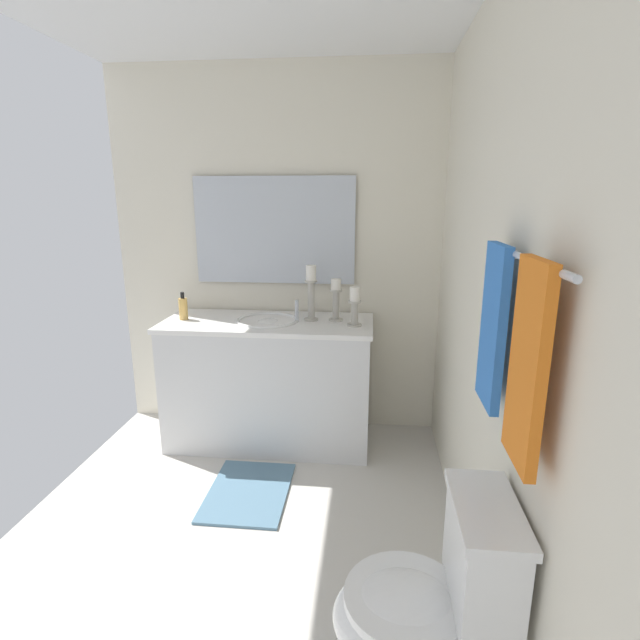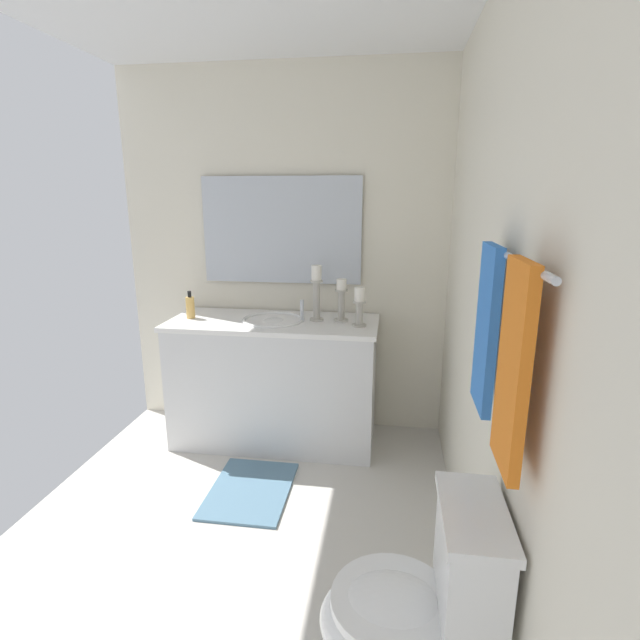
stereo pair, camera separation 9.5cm
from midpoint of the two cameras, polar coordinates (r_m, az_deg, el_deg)
floor at (r=2.53m, az=-12.44°, el=-26.07°), size 2.96×2.24×0.02m
wall_back at (r=1.91m, az=19.12°, el=1.61°), size 2.96×0.04×2.45m
wall_left at (r=3.39m, az=-5.72°, el=7.60°), size 0.04×2.24×2.45m
vanity_cabinet at (r=3.28m, az=-6.77°, el=-7.20°), size 0.58×1.36×0.84m
sink_basin at (r=3.16m, az=-6.96°, el=-0.78°), size 0.40×0.40×0.24m
mirror at (r=3.33m, az=-6.21°, el=10.36°), size 0.02×1.08×0.71m
candle_holder_tall at (r=2.98m, az=3.18°, el=1.69°), size 0.09×0.09×0.24m
candle_holder_short at (r=3.10m, az=1.01°, el=2.48°), size 0.09×0.09×0.27m
candle_holder_mid at (r=3.10m, az=-1.92°, el=3.40°), size 0.09×0.09×0.36m
soap_bottle at (r=3.28m, az=-16.52°, el=1.33°), size 0.06×0.06×0.18m
toilet at (r=1.79m, az=10.70°, el=-30.36°), size 0.39×0.54×0.75m
towel_bar at (r=1.47m, az=21.02°, el=6.85°), size 0.75×0.02×0.02m
towel_near_vanity at (r=1.69m, az=18.10°, el=-0.74°), size 0.23×0.03×0.54m
towel_center at (r=1.34m, az=21.29°, el=-4.99°), size 0.22×0.03×0.55m
bath_mat at (r=2.93m, az=-9.34°, el=-19.22°), size 0.60×0.44×0.02m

